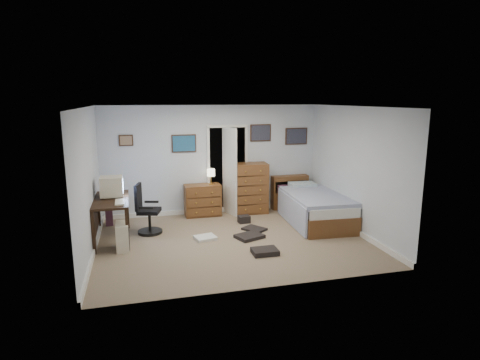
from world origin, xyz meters
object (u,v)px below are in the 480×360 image
object	(u,v)px
computer_desk	(106,209)
tall_dresser	(250,188)
low_dresser	(203,200)
bed	(314,207)
office_chair	(147,214)

from	to	relation	value
computer_desk	tall_dresser	distance (m)	3.34
low_dresser	bed	size ratio (longest dim) A/B	0.37
computer_desk	bed	world-z (taller)	computer_desk
computer_desk	office_chair	world-z (taller)	office_chair
computer_desk	office_chair	size ratio (longest dim) A/B	1.41
office_chair	bed	distance (m)	3.54
computer_desk	bed	xyz separation A→B (m)	(4.28, 0.10, -0.29)
bed	office_chair	bearing A→B (deg)	-179.36
tall_dresser	bed	xyz separation A→B (m)	(1.15, -1.06, -0.25)
low_dresser	tall_dresser	xyz separation A→B (m)	(1.12, -0.02, 0.22)
low_dresser	computer_desk	bearing A→B (deg)	-150.25
office_chair	low_dresser	world-z (taller)	office_chair
computer_desk	low_dresser	xyz separation A→B (m)	(2.02, 1.19, -0.26)
office_chair	low_dresser	distance (m)	1.59
tall_dresser	bed	bearing A→B (deg)	-39.35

